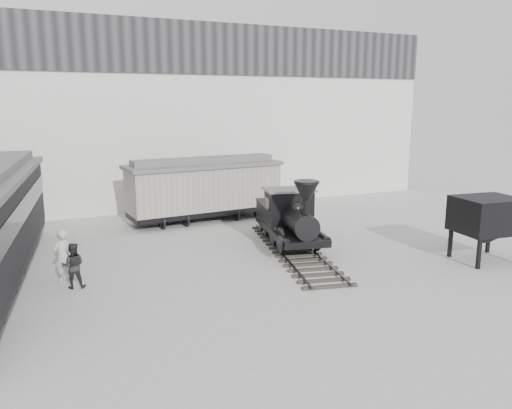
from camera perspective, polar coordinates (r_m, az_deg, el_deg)
name	(u,v)px	position (r m, az deg, el deg)	size (l,w,h in m)	color
ground	(288,281)	(18.35, 3.65, -8.77)	(90.00, 90.00, 0.00)	#9E9E9B
north_wall	(178,116)	(31.30, -8.95, 9.93)	(34.00, 2.51, 11.00)	silver
locomotive	(291,221)	(22.17, 3.99, -1.92)	(3.83, 9.47, 3.27)	#2A251F
boxcar	(205,187)	(27.36, -5.88, 1.95)	(8.72, 3.44, 3.49)	black
visitor_a	(62,256)	(19.29, -21.25, -5.51)	(0.70, 0.46, 1.93)	beige
visitor_b	(73,266)	(18.59, -20.16, -6.57)	(0.79, 0.61, 1.62)	#232424
coal_hopper	(486,220)	(22.26, 24.83, -1.58)	(2.59, 2.19, 2.64)	black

